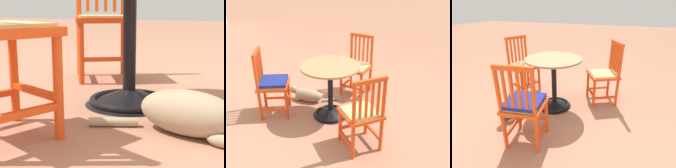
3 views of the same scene
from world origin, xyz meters
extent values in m
plane|color=#A36B51|center=(0.00, 0.00, 0.00)|extent=(24.00, 24.00, 0.00)
cone|color=black|center=(0.06, 0.03, 0.05)|extent=(0.48, 0.48, 0.10)
torus|color=black|center=(0.06, 0.03, 0.03)|extent=(0.44, 0.44, 0.04)
cylinder|color=black|center=(0.06, 0.03, 0.37)|extent=(0.07, 0.07, 0.66)
cylinder|color=black|center=(0.06, 0.03, 0.68)|extent=(0.20, 0.20, 0.04)
cylinder|color=#9E754C|center=(0.06, 0.03, 0.72)|extent=(0.76, 0.76, 0.02)
cylinder|color=#D64214|center=(-0.48, -0.15, 0.23)|extent=(0.04, 0.04, 0.45)
cylinder|color=#D64214|center=(-0.31, -0.45, 0.23)|extent=(0.04, 0.04, 0.45)
cylinder|color=#D64214|center=(-0.78, -0.32, 0.46)|extent=(0.04, 0.04, 0.91)
cylinder|color=#D64214|center=(-0.61, -0.62, 0.46)|extent=(0.04, 0.04, 0.91)
cube|color=#D64214|center=(-0.63, -0.24, 0.14)|extent=(0.31, 0.19, 0.03)
cube|color=#D64214|center=(-0.46, -0.53, 0.14)|extent=(0.31, 0.19, 0.03)
cube|color=#D64214|center=(-0.40, -0.30, 0.17)|extent=(0.19, 0.31, 0.03)
cube|color=#D64214|center=(-0.54, -0.39, 0.43)|extent=(0.54, 0.54, 0.04)
cube|color=tan|center=(-0.54, -0.39, 0.45)|extent=(0.48, 0.48, 0.02)
cube|color=#D64214|center=(-0.74, -0.38, 0.68)|extent=(0.03, 0.03, 0.39)
cube|color=#D64214|center=(-0.71, -0.44, 0.68)|extent=(0.03, 0.03, 0.39)
cube|color=#D64214|center=(-0.68, -0.50, 0.68)|extent=(0.03, 0.03, 0.39)
cube|color=#D64214|center=(-0.64, -0.56, 0.68)|extent=(0.03, 0.03, 0.39)
cube|color=#D64214|center=(-0.69, -0.47, 0.89)|extent=(0.21, 0.35, 0.04)
cylinder|color=#D64214|center=(0.53, -0.37, 0.23)|extent=(0.04, 0.04, 0.45)
cylinder|color=#D64214|center=(0.66, -0.06, 0.23)|extent=(0.04, 0.04, 0.45)
cylinder|color=#D64214|center=(0.84, -0.51, 0.46)|extent=(0.04, 0.04, 0.91)
cylinder|color=#D64214|center=(0.97, -0.19, 0.46)|extent=(0.04, 0.04, 0.91)
cube|color=#D64214|center=(0.68, -0.44, 0.14)|extent=(0.32, 0.16, 0.03)
cube|color=#D64214|center=(0.82, -0.13, 0.14)|extent=(0.32, 0.16, 0.03)
cube|color=#D64214|center=(0.60, -0.21, 0.17)|extent=(0.16, 0.32, 0.03)
cube|color=#D64214|center=(0.75, -0.28, 0.43)|extent=(0.53, 0.53, 0.04)
cube|color=tan|center=(0.75, -0.28, 0.45)|extent=(0.46, 0.46, 0.02)
cube|color=#D64214|center=(0.87, -0.44, 0.68)|extent=(0.03, 0.03, 0.39)
cube|color=#D64214|center=(0.89, -0.38, 0.68)|extent=(0.03, 0.03, 0.39)
cube|color=#D64214|center=(0.92, -0.32, 0.68)|extent=(0.03, 0.03, 0.39)
cube|color=#D64214|center=(0.95, -0.26, 0.68)|extent=(0.03, 0.03, 0.39)
cube|color=#D64214|center=(0.91, -0.35, 0.89)|extent=(0.18, 0.36, 0.04)
cylinder|color=#D64214|center=(0.24, 0.65, 0.23)|extent=(0.04, 0.04, 0.45)
cylinder|color=#D64214|center=(-0.09, 0.59, 0.23)|extent=(0.04, 0.04, 0.45)
cylinder|color=#D64214|center=(0.18, 0.98, 0.46)|extent=(0.04, 0.04, 0.91)
cylinder|color=#D64214|center=(-0.15, 0.92, 0.46)|extent=(0.04, 0.04, 0.91)
cube|color=#D64214|center=(0.21, 0.81, 0.14)|extent=(0.09, 0.34, 0.03)
cube|color=#D64214|center=(-0.12, 0.75, 0.14)|extent=(0.09, 0.34, 0.03)
cube|color=#D64214|center=(0.07, 0.62, 0.17)|extent=(0.34, 0.09, 0.03)
cube|color=#D64214|center=(0.04, 0.78, 0.43)|extent=(0.47, 0.47, 0.04)
cube|color=tan|center=(0.04, 0.78, 0.45)|extent=(0.41, 0.41, 0.02)
cube|color=#D64214|center=(0.11, 0.97, 0.68)|extent=(0.03, 0.02, 0.39)
cube|color=#D64214|center=(0.05, 0.96, 0.68)|extent=(0.03, 0.02, 0.39)
cube|color=#D64214|center=(-0.02, 0.94, 0.68)|extent=(0.03, 0.02, 0.39)
cube|color=#D64214|center=(-0.09, 0.93, 0.68)|extent=(0.03, 0.02, 0.39)
cube|color=#D64214|center=(0.01, 0.95, 0.89)|extent=(0.38, 0.10, 0.04)
cube|color=navy|center=(0.04, 0.78, 0.48)|extent=(0.42, 0.42, 0.04)
ellipsoid|color=#9E896B|center=(0.42, 0.41, 0.10)|extent=(0.30, 0.48, 0.19)
ellipsoid|color=silver|center=(0.45, 0.51, 0.08)|extent=(0.19, 0.21, 0.14)
sphere|color=#9E896B|center=(0.48, 0.65, 0.15)|extent=(0.12, 0.12, 0.12)
ellipsoid|color=silver|center=(0.49, 0.69, 0.14)|extent=(0.06, 0.06, 0.04)
cone|color=#9E896B|center=(0.45, 0.65, 0.20)|extent=(0.04, 0.04, 0.04)
cone|color=#9E896B|center=(0.51, 0.63, 0.20)|extent=(0.04, 0.04, 0.04)
ellipsoid|color=#9E896B|center=(0.41, 0.58, 0.03)|extent=(0.08, 0.13, 0.05)
ellipsoid|color=#9E896B|center=(0.52, 0.56, 0.03)|extent=(0.08, 0.13, 0.05)
cylinder|color=#9E896B|center=(0.44, 0.09, 0.02)|extent=(0.12, 0.22, 0.04)
camera|label=1|loc=(1.86, 0.66, 0.52)|focal=57.92mm
camera|label=2|loc=(-2.99, -0.39, 1.97)|focal=42.39mm
camera|label=3|loc=(-0.90, 2.10, 1.37)|focal=28.46mm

